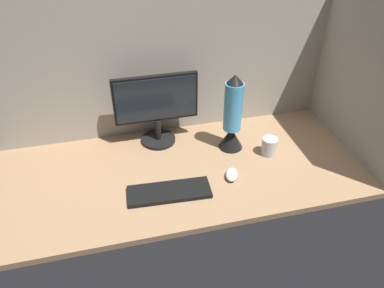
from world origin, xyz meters
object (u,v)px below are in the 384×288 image
object	(u,v)px
monitor	(156,106)
lava_lamp	(232,119)
keyboard	(169,192)
mouse	(232,175)
mug_steel	(269,146)

from	to	relation	value
monitor	lava_lamp	distance (cm)	38.73
keyboard	lava_lamp	xyz separation A→B (cm)	(37.88, 27.47, 16.24)
mouse	lava_lamp	size ratio (longest dim) A/B	0.23
keyboard	monitor	bearing A→B (deg)	90.30
mouse	mug_steel	xyz separation A→B (cm)	(24.18, 13.44, 2.90)
mug_steel	keyboard	bearing A→B (deg)	-162.40
monitor	lava_lamp	size ratio (longest dim) A/B	1.04
keyboard	mouse	bearing A→B (deg)	10.67
mouse	lava_lamp	distance (cm)	29.13
keyboard	lava_lamp	distance (cm)	49.53
keyboard	lava_lamp	bearing A→B (deg)	39.30
monitor	mouse	bearing A→B (deg)	-53.45
mug_steel	lava_lamp	xyz separation A→B (cm)	(-16.90, 10.10, 12.65)
mouse	keyboard	bearing A→B (deg)	-150.88
monitor	mug_steel	size ratio (longest dim) A/B	4.64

